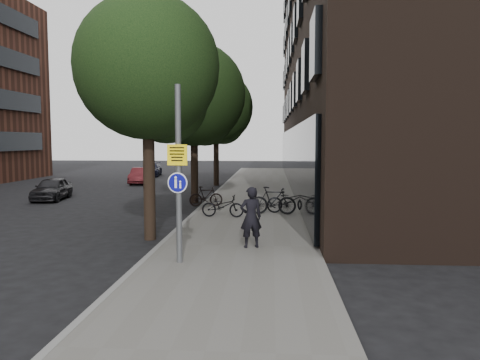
# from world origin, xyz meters

# --- Properties ---
(ground) EXTENTS (120.00, 120.00, 0.00)m
(ground) POSITION_xyz_m (0.00, 0.00, 0.00)
(ground) COLOR black
(ground) RESTS_ON ground
(sidewalk) EXTENTS (4.50, 60.00, 0.12)m
(sidewalk) POSITION_xyz_m (0.25, 10.00, 0.06)
(sidewalk) COLOR #5D5B56
(sidewalk) RESTS_ON ground
(curb_edge) EXTENTS (0.15, 60.00, 0.13)m
(curb_edge) POSITION_xyz_m (-2.00, 10.00, 0.07)
(curb_edge) COLOR slate
(curb_edge) RESTS_ON ground
(building_right_dark_brick) EXTENTS (12.00, 40.00, 18.00)m
(building_right_dark_brick) POSITION_xyz_m (8.50, 22.00, 9.00)
(building_right_dark_brick) COLOR black
(building_right_dark_brick) RESTS_ON ground
(street_tree_near) EXTENTS (4.40, 4.40, 7.50)m
(street_tree_near) POSITION_xyz_m (-2.53, 4.64, 5.11)
(street_tree_near) COLOR black
(street_tree_near) RESTS_ON ground
(street_tree_mid) EXTENTS (5.00, 5.00, 7.80)m
(street_tree_mid) POSITION_xyz_m (-2.53, 13.14, 5.11)
(street_tree_mid) COLOR black
(street_tree_mid) RESTS_ON ground
(street_tree_far) EXTENTS (5.00, 5.00, 7.80)m
(street_tree_far) POSITION_xyz_m (-2.53, 22.14, 5.11)
(street_tree_far) COLOR black
(street_tree_far) RESTS_ON ground
(signpost) EXTENTS (0.50, 0.14, 4.30)m
(signpost) POSITION_xyz_m (-1.06, 1.43, 2.29)
(signpost) COLOR #595B5E
(signpost) RESTS_ON sidewalk
(pedestrian) EXTENTS (0.71, 0.56, 1.70)m
(pedestrian) POSITION_xyz_m (0.61, 3.13, 0.97)
(pedestrian) COLOR black
(pedestrian) RESTS_ON sidewalk
(parked_bike_facade_near) EXTENTS (1.99, 0.93, 1.01)m
(parked_bike_facade_near) POSITION_xyz_m (1.93, 9.49, 0.62)
(parked_bike_facade_near) COLOR black
(parked_bike_facade_near) RESTS_ON sidewalk
(parked_bike_facade_far) EXTENTS (1.88, 0.63, 1.11)m
(parked_bike_facade_far) POSITION_xyz_m (1.24, 9.01, 0.68)
(parked_bike_facade_far) COLOR black
(parked_bike_facade_far) RESTS_ON sidewalk
(parked_bike_curb_near) EXTENTS (1.68, 0.70, 0.86)m
(parked_bike_curb_near) POSITION_xyz_m (-0.71, 8.21, 0.55)
(parked_bike_curb_near) COLOR black
(parked_bike_curb_near) RESTS_ON sidewalk
(parked_bike_curb_far) EXTENTS (1.55, 0.72, 0.90)m
(parked_bike_curb_far) POSITION_xyz_m (-1.77, 11.11, 0.57)
(parked_bike_curb_far) COLOR black
(parked_bike_curb_far) RESTS_ON sidewalk
(parked_car_near) EXTENTS (1.83, 3.59, 1.17)m
(parked_car_near) POSITION_xyz_m (-10.19, 13.70, 0.58)
(parked_car_near) COLOR black
(parked_car_near) RESTS_ON ground
(parked_car_mid) EXTENTS (1.57, 3.58, 1.15)m
(parked_car_mid) POSITION_xyz_m (-8.10, 22.84, 0.57)
(parked_car_mid) COLOR maroon
(parked_car_mid) RESTS_ON ground
(parked_car_far) EXTENTS (2.16, 4.22, 1.17)m
(parked_car_far) POSITION_xyz_m (-9.21, 29.88, 0.59)
(parked_car_far) COLOR black
(parked_car_far) RESTS_ON ground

